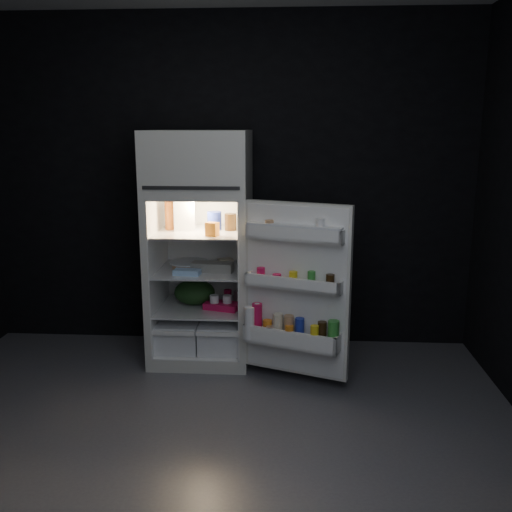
# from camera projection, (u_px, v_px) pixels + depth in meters

# --- Properties ---
(floor) EXTENTS (4.00, 3.40, 0.00)m
(floor) POSITION_uv_depth(u_px,v_px,m) (198.00, 443.00, 3.33)
(floor) COLOR #55555B
(floor) RESTS_ON ground
(wall_back) EXTENTS (4.00, 0.00, 2.70)m
(wall_back) POSITION_uv_depth(u_px,v_px,m) (228.00, 183.00, 4.68)
(wall_back) COLOR black
(wall_back) RESTS_ON ground
(wall_front) EXTENTS (4.00, 0.00, 2.70)m
(wall_front) POSITION_uv_depth(u_px,v_px,m) (72.00, 320.00, 1.37)
(wall_front) COLOR black
(wall_front) RESTS_ON ground
(refrigerator) EXTENTS (0.76, 0.71, 1.78)m
(refrigerator) POSITION_uv_depth(u_px,v_px,m) (201.00, 239.00, 4.41)
(refrigerator) COLOR silver
(refrigerator) RESTS_ON ground
(fridge_door) EXTENTS (0.74, 0.43, 1.22)m
(fridge_door) POSITION_uv_depth(u_px,v_px,m) (295.00, 294.00, 3.93)
(fridge_door) COLOR silver
(fridge_door) RESTS_ON ground
(milk_jug) EXTENTS (0.18, 0.18, 0.24)m
(milk_jug) POSITION_uv_depth(u_px,v_px,m) (185.00, 214.00, 4.38)
(milk_jug) COLOR white
(milk_jug) RESTS_ON refrigerator
(mayo_jar) EXTENTS (0.14, 0.14, 0.14)m
(mayo_jar) POSITION_uv_depth(u_px,v_px,m) (214.00, 221.00, 4.40)
(mayo_jar) COLOR navy
(mayo_jar) RESTS_ON refrigerator
(jam_jar) EXTENTS (0.10, 0.10, 0.13)m
(jam_jar) POSITION_uv_depth(u_px,v_px,m) (231.00, 222.00, 4.37)
(jam_jar) COLOR black
(jam_jar) RESTS_ON refrigerator
(amber_bottle) EXTENTS (0.07, 0.07, 0.22)m
(amber_bottle) POSITION_uv_depth(u_px,v_px,m) (170.00, 215.00, 4.40)
(amber_bottle) COLOR #C5601F
(amber_bottle) RESTS_ON refrigerator
(small_carton) EXTENTS (0.10, 0.09, 0.10)m
(small_carton) POSITION_uv_depth(u_px,v_px,m) (212.00, 229.00, 4.15)
(small_carton) COLOR orange
(small_carton) RESTS_ON refrigerator
(egg_carton) EXTENTS (0.33, 0.16, 0.07)m
(egg_carton) POSITION_uv_depth(u_px,v_px,m) (212.00, 267.00, 4.34)
(egg_carton) COLOR gray
(egg_carton) RESTS_ON refrigerator
(pie) EXTENTS (0.36, 0.36, 0.04)m
(pie) POSITION_uv_depth(u_px,v_px,m) (189.00, 265.00, 4.46)
(pie) COLOR tan
(pie) RESTS_ON refrigerator
(flat_package) EXTENTS (0.21, 0.12, 0.04)m
(flat_package) POSITION_uv_depth(u_px,v_px,m) (187.00, 272.00, 4.25)
(flat_package) COLOR #9AC4EE
(flat_package) RESTS_ON refrigerator
(wrapped_pkg) EXTENTS (0.14, 0.13, 0.05)m
(wrapped_pkg) POSITION_uv_depth(u_px,v_px,m) (226.00, 262.00, 4.55)
(wrapped_pkg) COLOR beige
(wrapped_pkg) RESTS_ON refrigerator
(produce_bag) EXTENTS (0.39, 0.35, 0.20)m
(produce_bag) POSITION_uv_depth(u_px,v_px,m) (195.00, 292.00, 4.52)
(produce_bag) COLOR #193815
(produce_bag) RESTS_ON refrigerator
(yogurt_tray) EXTENTS (0.30, 0.21, 0.05)m
(yogurt_tray) POSITION_uv_depth(u_px,v_px,m) (222.00, 306.00, 4.41)
(yogurt_tray) COLOR #CE1147
(yogurt_tray) RESTS_ON refrigerator
(small_can_red) EXTENTS (0.08, 0.08, 0.09)m
(small_can_red) POSITION_uv_depth(u_px,v_px,m) (228.00, 295.00, 4.62)
(small_can_red) COLOR #CE1147
(small_can_red) RESTS_ON refrigerator
(small_can_silver) EXTENTS (0.07, 0.07, 0.09)m
(small_can_silver) POSITION_uv_depth(u_px,v_px,m) (238.00, 296.00, 4.58)
(small_can_silver) COLOR silver
(small_can_silver) RESTS_ON refrigerator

